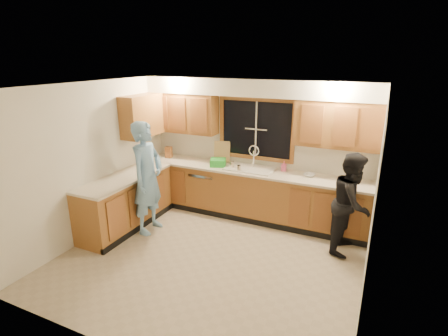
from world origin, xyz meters
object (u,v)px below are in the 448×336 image
(dish_crate, at_px, (218,162))
(bowl, at_px, (309,175))
(soap_bottle, at_px, (284,166))
(dishwasher, at_px, (208,189))
(knife_block, at_px, (169,152))
(man, at_px, (148,178))
(woman, at_px, (352,203))
(stove, at_px, (103,215))
(sink, at_px, (250,172))

(dish_crate, relative_size, bowl, 1.43)
(soap_bottle, height_order, bowl, soap_bottle)
(dishwasher, bearing_deg, soap_bottle, 7.02)
(dishwasher, distance_m, knife_block, 1.09)
(dishwasher, relative_size, soap_bottle, 4.55)
(dish_crate, bearing_deg, knife_block, 175.93)
(man, xyz_separation_m, woman, (3.15, 0.73, -0.17))
(knife_block, bearing_deg, stove, -100.24)
(dishwasher, xyz_separation_m, knife_block, (-0.89, 0.04, 0.62))
(man, height_order, knife_block, man)
(soap_bottle, bearing_deg, sink, -164.47)
(sink, xyz_separation_m, stove, (-1.80, -1.82, -0.41))
(dishwasher, relative_size, man, 0.43)
(dishwasher, xyz_separation_m, bowl, (1.91, 0.07, 0.53))
(man, height_order, woman, man)
(sink, relative_size, stove, 0.96)
(stove, distance_m, bowl, 3.45)
(knife_block, xyz_separation_m, soap_bottle, (2.32, 0.13, -0.02))
(dishwasher, relative_size, bowl, 4.21)
(woman, bearing_deg, soap_bottle, 69.78)
(stove, bearing_deg, woman, 20.39)
(sink, relative_size, bowl, 4.41)
(dishwasher, height_order, soap_bottle, soap_bottle)
(man, xyz_separation_m, soap_bottle, (1.92, 1.38, 0.07))
(dishwasher, distance_m, dish_crate, 0.62)
(man, bearing_deg, stove, 140.37)
(sink, height_order, bowl, sink)
(stove, bearing_deg, dishwasher, 62.31)
(dishwasher, height_order, stove, stove)
(woman, height_order, knife_block, woman)
(man, height_order, bowl, man)
(sink, xyz_separation_m, woman, (1.81, -0.48, -0.09))
(woman, bearing_deg, knife_block, 89.36)
(sink, bearing_deg, dish_crate, -175.04)
(stove, xyz_separation_m, man, (0.46, 0.61, 0.49))
(sink, xyz_separation_m, bowl, (1.06, 0.05, 0.08))
(knife_block, xyz_separation_m, dish_crate, (1.13, -0.08, -0.05))
(dishwasher, height_order, knife_block, knife_block)
(bowl, bearing_deg, man, -152.03)
(stove, xyz_separation_m, woman, (3.61, 1.34, 0.32))
(stove, height_order, man, man)
(woman, bearing_deg, bowl, 61.96)
(knife_block, xyz_separation_m, bowl, (2.80, 0.03, -0.09))
(woman, xyz_separation_m, dish_crate, (-2.42, 0.43, 0.21))
(woman, relative_size, soap_bottle, 8.60)
(sink, bearing_deg, woman, -15.01)
(sink, bearing_deg, man, -137.71)
(soap_bottle, bearing_deg, knife_block, -176.71)
(woman, height_order, bowl, woman)
(sink, height_order, dishwasher, sink)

